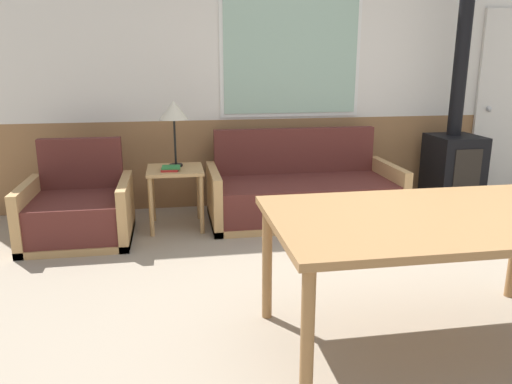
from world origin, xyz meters
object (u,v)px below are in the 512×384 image
object	(u,v)px
dining_table	(439,227)
table_lamp	(174,112)
wood_stove	(455,148)
armchair	(79,212)
couch	(303,194)
side_table	(175,179)

from	to	relation	value
dining_table	table_lamp	bearing A→B (deg)	119.40
dining_table	wood_stove	distance (m)	2.94
table_lamp	dining_table	world-z (taller)	table_lamp
armchair	wood_stove	bearing A→B (deg)	0.98
dining_table	couch	bearing A→B (deg)	92.64
side_table	dining_table	world-z (taller)	dining_table
couch	side_table	xyz separation A→B (m)	(-1.23, -0.06, 0.22)
couch	wood_stove	bearing A→B (deg)	5.47
couch	table_lamp	xyz separation A→B (m)	(-1.22, 0.03, 0.82)
couch	side_table	size ratio (longest dim) A/B	3.23
couch	dining_table	size ratio (longest dim) A/B	1.03
armchair	dining_table	size ratio (longest dim) A/B	0.50
couch	wood_stove	size ratio (longest dim) A/B	0.76
wood_stove	couch	bearing A→B (deg)	-174.53
couch	side_table	bearing A→B (deg)	-177.41
side_table	dining_table	distance (m)	2.64
side_table	dining_table	size ratio (longest dim) A/B	0.32
armchair	table_lamp	distance (m)	1.22
side_table	armchair	bearing A→B (deg)	-167.69
side_table	wood_stove	distance (m)	2.92
dining_table	wood_stove	size ratio (longest dim) A/B	0.73
armchair	dining_table	xyz separation A→B (m)	(2.18, -2.08, 0.45)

